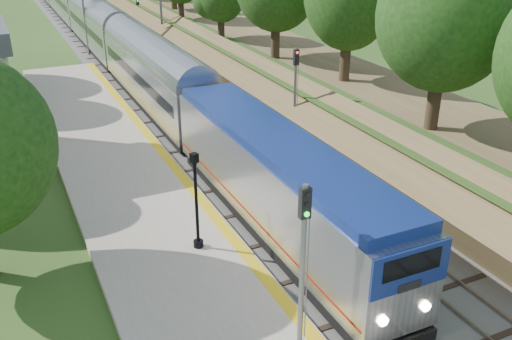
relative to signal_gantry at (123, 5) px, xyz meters
name	(u,v)px	position (x,y,z in m)	size (l,w,h in m)	color
trackbed	(113,42)	(-0.47, 5.01, -4.75)	(9.50, 170.00, 0.28)	#4C4944
platform	(163,242)	(-7.67, -38.99, -4.63)	(6.40, 68.00, 0.38)	#A29482
yellow_stripe	(222,225)	(-4.82, -38.99, -4.43)	(0.55, 68.00, 0.01)	gold
embankment	(182,20)	(7.88, 5.01, -2.87)	(10.64, 170.00, 11.70)	brown
signal_gantry	(123,5)	(0.00, 0.00, 0.00)	(8.40, 0.38, 6.20)	slate
train	(82,15)	(-2.47, 11.34, -2.51)	(3.08, 123.32, 4.52)	black
lamppost_far	(197,207)	(-6.45, -40.28, -2.45)	(0.44, 0.44, 4.45)	black
signal_platform	(303,250)	(-5.37, -47.46, -0.75)	(0.35, 0.28, 6.00)	slate
signal_farside	(295,85)	(3.73, -30.34, -0.99)	(0.33, 0.26, 6.07)	slate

